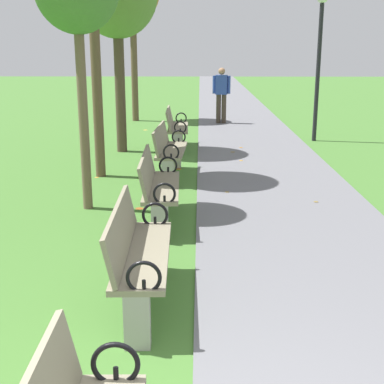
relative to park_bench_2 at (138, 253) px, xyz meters
name	(u,v)px	position (x,y,z in m)	size (l,w,h in m)	color
paved_walkway	(233,109)	(1.78, 15.39, -0.48)	(2.55, 44.00, 0.02)	slate
park_bench_2	(138,253)	(0.00, 0.00, 0.00)	(0.51, 1.61, 0.90)	gray
park_bench_3	(158,186)	(0.00, 2.32, 0.00)	(0.52, 1.61, 0.90)	gray
park_bench_4	(169,150)	(0.00, 4.84, 0.00)	(0.54, 1.62, 0.90)	gray
park_bench_5	(176,127)	(0.00, 7.57, 0.00)	(0.51, 1.61, 0.90)	gray
pedestrian_walking	(221,92)	(1.18, 11.60, 0.44)	(0.53, 0.27, 1.62)	#3D3328
lamp_post	(320,43)	(3.35, 8.64, 1.82)	(0.28, 0.28, 3.48)	black
scattered_leaves	(187,232)	(0.39, 1.89, -0.47)	(4.78, 14.63, 0.02)	#BC842D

